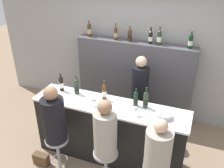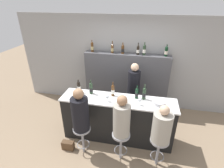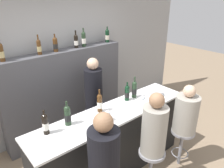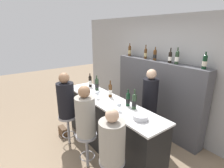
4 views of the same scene
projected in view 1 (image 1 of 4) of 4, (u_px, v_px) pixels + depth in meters
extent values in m
plane|color=#8C755B|center=(104.00, 166.00, 4.10)|extent=(16.00, 16.00, 0.00)
cube|color=#9E9E9E|center=(138.00, 55.00, 5.00)|extent=(6.40, 0.05, 2.60)
cube|color=black|center=(109.00, 132.00, 4.08)|extent=(2.42, 0.53, 1.01)
cube|color=white|center=(109.00, 106.00, 3.84)|extent=(2.46, 0.57, 0.03)
cube|color=#4C4C51|center=(134.00, 81.00, 5.04)|extent=(2.30, 0.28, 1.64)
cylinder|color=black|center=(61.00, 84.00, 4.18)|extent=(0.07, 0.07, 0.23)
cylinder|color=white|center=(61.00, 85.00, 4.19)|extent=(0.07, 0.07, 0.09)
sphere|color=black|center=(61.00, 78.00, 4.13)|extent=(0.07, 0.07, 0.07)
cylinder|color=black|center=(60.00, 76.00, 4.11)|extent=(0.02, 0.02, 0.07)
cylinder|color=#233823|center=(77.00, 88.00, 4.09)|extent=(0.08, 0.08, 0.22)
cylinder|color=black|center=(77.00, 88.00, 4.10)|extent=(0.08, 0.08, 0.09)
sphere|color=#233823|center=(76.00, 82.00, 4.04)|extent=(0.08, 0.08, 0.08)
cylinder|color=#233823|center=(76.00, 78.00, 4.01)|extent=(0.02, 0.02, 0.09)
cylinder|color=#4C2D14|center=(104.00, 93.00, 3.93)|extent=(0.07, 0.07, 0.23)
cylinder|color=white|center=(104.00, 93.00, 3.94)|extent=(0.07, 0.07, 0.09)
sphere|color=#4C2D14|center=(104.00, 87.00, 3.88)|extent=(0.07, 0.07, 0.07)
cylinder|color=#4C2D14|center=(104.00, 83.00, 3.85)|extent=(0.02, 0.02, 0.09)
cylinder|color=black|center=(136.00, 100.00, 3.78)|extent=(0.07, 0.07, 0.20)
cylinder|color=black|center=(136.00, 100.00, 3.78)|extent=(0.07, 0.07, 0.08)
sphere|color=black|center=(136.00, 94.00, 3.73)|extent=(0.07, 0.07, 0.07)
cylinder|color=black|center=(136.00, 91.00, 3.70)|extent=(0.02, 0.02, 0.07)
cylinder|color=#233823|center=(146.00, 101.00, 3.72)|extent=(0.08, 0.08, 0.23)
cylinder|color=black|center=(146.00, 101.00, 3.73)|extent=(0.08, 0.08, 0.09)
sphere|color=#233823|center=(146.00, 94.00, 3.67)|extent=(0.08, 0.08, 0.08)
cylinder|color=#233823|center=(146.00, 90.00, 3.64)|extent=(0.02, 0.02, 0.10)
cylinder|color=#4C2D14|center=(89.00, 31.00, 4.91)|extent=(0.07, 0.07, 0.23)
cylinder|color=tan|center=(89.00, 31.00, 4.92)|extent=(0.07, 0.07, 0.09)
sphere|color=#4C2D14|center=(89.00, 25.00, 4.86)|extent=(0.07, 0.07, 0.07)
cylinder|color=#4C2D14|center=(89.00, 22.00, 4.83)|extent=(0.02, 0.02, 0.07)
cylinder|color=#4C2D14|center=(116.00, 34.00, 4.74)|extent=(0.07, 0.07, 0.21)
cylinder|color=tan|center=(116.00, 35.00, 4.74)|extent=(0.07, 0.07, 0.08)
sphere|color=#4C2D14|center=(116.00, 29.00, 4.69)|extent=(0.07, 0.07, 0.07)
cylinder|color=#4C2D14|center=(116.00, 26.00, 4.66)|extent=(0.02, 0.02, 0.10)
cylinder|color=#4C2D14|center=(130.00, 36.00, 4.65)|extent=(0.08, 0.08, 0.20)
cylinder|color=black|center=(130.00, 36.00, 4.66)|extent=(0.08, 0.08, 0.08)
sphere|color=#4C2D14|center=(130.00, 31.00, 4.60)|extent=(0.08, 0.08, 0.08)
cylinder|color=#4C2D14|center=(130.00, 28.00, 4.58)|extent=(0.02, 0.02, 0.08)
cylinder|color=black|center=(150.00, 38.00, 4.53)|extent=(0.07, 0.07, 0.20)
cylinder|color=white|center=(150.00, 39.00, 4.53)|extent=(0.07, 0.07, 0.08)
sphere|color=black|center=(151.00, 33.00, 4.48)|extent=(0.07, 0.07, 0.07)
cylinder|color=black|center=(151.00, 30.00, 4.45)|extent=(0.02, 0.02, 0.09)
cylinder|color=#233823|center=(159.00, 39.00, 4.47)|extent=(0.07, 0.07, 0.22)
cylinder|color=white|center=(159.00, 39.00, 4.47)|extent=(0.08, 0.08, 0.09)
sphere|color=#233823|center=(160.00, 32.00, 4.42)|extent=(0.07, 0.07, 0.07)
cylinder|color=#233823|center=(160.00, 29.00, 4.39)|extent=(0.02, 0.02, 0.09)
cylinder|color=black|center=(190.00, 42.00, 4.30)|extent=(0.08, 0.08, 0.21)
cylinder|color=beige|center=(190.00, 43.00, 4.30)|extent=(0.08, 0.08, 0.08)
sphere|color=black|center=(191.00, 36.00, 4.25)|extent=(0.08, 0.08, 0.08)
cylinder|color=black|center=(192.00, 34.00, 4.23)|extent=(0.02, 0.02, 0.07)
cylinder|color=silver|center=(94.00, 106.00, 3.80)|extent=(0.06, 0.06, 0.00)
cylinder|color=silver|center=(94.00, 104.00, 3.78)|extent=(0.01, 0.01, 0.07)
sphere|color=silver|center=(94.00, 100.00, 3.75)|extent=(0.08, 0.08, 0.08)
cylinder|color=silver|center=(136.00, 115.00, 3.59)|extent=(0.07, 0.07, 0.00)
cylinder|color=silver|center=(136.00, 113.00, 3.57)|extent=(0.01, 0.01, 0.07)
sphere|color=silver|center=(136.00, 109.00, 3.54)|extent=(0.07, 0.07, 0.07)
cylinder|color=#B7B7BC|center=(164.00, 115.00, 3.52)|extent=(0.22, 0.22, 0.07)
cylinder|color=gray|center=(59.00, 156.00, 3.90)|extent=(0.05, 0.05, 0.60)
torus|color=gray|center=(59.00, 160.00, 3.94)|extent=(0.26, 0.26, 0.02)
cylinder|color=gray|center=(57.00, 140.00, 3.75)|extent=(0.35, 0.35, 0.04)
cylinder|color=black|center=(54.00, 120.00, 3.58)|extent=(0.33, 0.33, 0.69)
sphere|color=#936B4C|center=(50.00, 93.00, 3.37)|extent=(0.20, 0.20, 0.20)
cylinder|color=gray|center=(106.00, 153.00, 3.50)|extent=(0.35, 0.35, 0.04)
cylinder|color=gray|center=(105.00, 134.00, 3.34)|extent=(0.32, 0.32, 0.66)
sphere|color=#936B4C|center=(105.00, 107.00, 3.14)|extent=(0.19, 0.19, 0.19)
cylinder|color=gray|center=(156.00, 167.00, 3.27)|extent=(0.35, 0.35, 0.04)
cylinder|color=gray|center=(158.00, 150.00, 3.13)|extent=(0.34, 0.34, 0.57)
sphere|color=#D8AD8C|center=(161.00, 126.00, 2.96)|extent=(0.17, 0.17, 0.17)
cylinder|color=black|center=(139.00, 101.00, 4.60)|extent=(0.31, 0.31, 1.37)
sphere|color=#D8AD8C|center=(141.00, 62.00, 4.24)|extent=(0.20, 0.20, 0.20)
cube|color=#513823|center=(41.00, 159.00, 4.11)|extent=(0.26, 0.12, 0.20)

